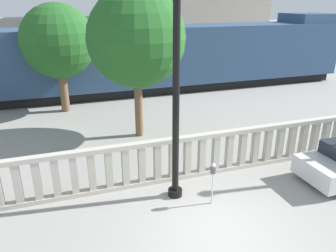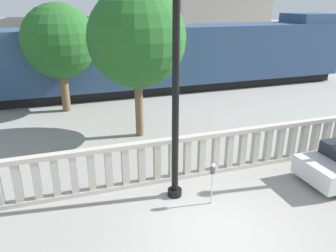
# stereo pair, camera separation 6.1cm
# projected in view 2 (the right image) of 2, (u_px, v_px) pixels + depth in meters

# --- Properties ---
(ground_plane) EXTENTS (160.00, 160.00, 0.00)m
(ground_plane) POSITION_uv_depth(u_px,v_px,m) (218.00, 232.00, 8.03)
(ground_plane) COLOR gray
(balustrade) EXTENTS (16.22, 0.24, 1.43)m
(balustrade) POSITION_uv_depth(u_px,v_px,m) (180.00, 158.00, 10.21)
(balustrade) COLOR #BCB5A8
(balustrade) RESTS_ON ground
(lamppost) EXTENTS (0.41, 0.41, 6.05)m
(lamppost) POSITION_uv_depth(u_px,v_px,m) (176.00, 93.00, 8.46)
(lamppost) COLOR black
(lamppost) RESTS_ON ground
(parking_meter) EXTENTS (0.15, 0.15, 1.24)m
(parking_meter) POSITION_uv_depth(u_px,v_px,m) (213.00, 173.00, 8.83)
(parking_meter) COLOR silver
(parking_meter) RESTS_ON ground
(train_near) EXTENTS (29.55, 3.16, 4.49)m
(train_near) POSITION_uv_depth(u_px,v_px,m) (124.00, 60.00, 19.38)
(train_near) COLOR black
(train_near) RESTS_ON ground
(train_far) EXTENTS (28.29, 3.02, 4.35)m
(train_far) POSITION_uv_depth(u_px,v_px,m) (59.00, 35.00, 33.60)
(train_far) COLOR black
(train_far) RESTS_ON ground
(tree_left) EXTENTS (3.54, 3.54, 5.27)m
(tree_left) POSITION_uv_depth(u_px,v_px,m) (59.00, 42.00, 15.64)
(tree_left) COLOR brown
(tree_left) RESTS_ON ground
(tree_right) EXTENTS (3.79, 3.79, 5.87)m
(tree_right) POSITION_uv_depth(u_px,v_px,m) (137.00, 39.00, 12.41)
(tree_right) COLOR brown
(tree_right) RESTS_ON ground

